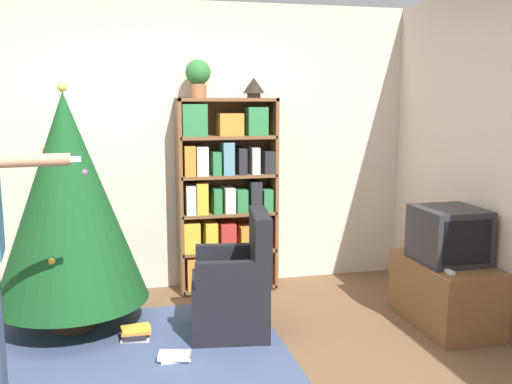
{
  "coord_description": "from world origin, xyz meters",
  "views": [
    {
      "loc": [
        -0.45,
        -3.24,
        1.75
      ],
      "look_at": [
        0.54,
        0.88,
        1.05
      ],
      "focal_mm": 40.0,
      "sensor_mm": 36.0,
      "label": 1
    }
  ],
  "objects": [
    {
      "name": "christmas_tree",
      "position": [
        -0.84,
        1.16,
        1.0
      ],
      "size": [
        1.15,
        1.15,
        1.86
      ],
      "color": "#4C3323",
      "rests_on": "ground_plane"
    },
    {
      "name": "wall_back",
      "position": [
        0.0,
        2.0,
        1.3
      ],
      "size": [
        8.0,
        0.1,
        2.6
      ],
      "color": "beige",
      "rests_on": "ground_plane"
    },
    {
      "name": "television",
      "position": [
        1.97,
        0.53,
        0.72
      ],
      "size": [
        0.47,
        0.5,
        0.42
      ],
      "color": "#28282D",
      "rests_on": "tv_stand"
    },
    {
      "name": "armchair",
      "position": [
        0.35,
        0.77,
        0.32
      ],
      "size": [
        0.64,
        0.64,
        0.92
      ],
      "rotation": [
        0.0,
        0.0,
        -1.71
      ],
      "color": "black",
      "rests_on": "ground_plane"
    },
    {
      "name": "tv_stand",
      "position": [
        1.97,
        0.54,
        0.25
      ],
      "size": [
        0.52,
        0.89,
        0.51
      ],
      "color": "brown",
      "rests_on": "ground_plane"
    },
    {
      "name": "table_lamp",
      "position": [
        0.73,
        1.77,
        1.85
      ],
      "size": [
        0.2,
        0.2,
        0.18
      ],
      "color": "#473828",
      "rests_on": "bookshelf"
    },
    {
      "name": "book_pile_near_tree",
      "position": [
        -0.39,
        0.78,
        0.05
      ],
      "size": [
        0.22,
        0.15,
        0.11
      ],
      "color": "beige",
      "rests_on": "ground_plane"
    },
    {
      "name": "game_remote",
      "position": [
        1.82,
        0.27,
        0.52
      ],
      "size": [
        0.04,
        0.12,
        0.02
      ],
      "color": "white",
      "rests_on": "tv_stand"
    },
    {
      "name": "potted_plant",
      "position": [
        0.24,
        1.77,
        1.94
      ],
      "size": [
        0.22,
        0.22,
        0.33
      ],
      "color": "#935B38",
      "rests_on": "bookshelf"
    },
    {
      "name": "area_rug",
      "position": [
        -0.45,
        0.48,
        0.0
      ],
      "size": [
        2.21,
        1.88,
        0.01
      ],
      "color": "#3D4C70",
      "rests_on": "ground_plane"
    },
    {
      "name": "book_pile_by_chair",
      "position": [
        -0.14,
        0.39,
        0.03
      ],
      "size": [
        0.24,
        0.17,
        0.06
      ],
      "color": "beige",
      "rests_on": "ground_plane"
    },
    {
      "name": "bookshelf",
      "position": [
        0.47,
        1.76,
        0.85
      ],
      "size": [
        0.89,
        0.31,
        1.75
      ],
      "color": "brown",
      "rests_on": "ground_plane"
    }
  ]
}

